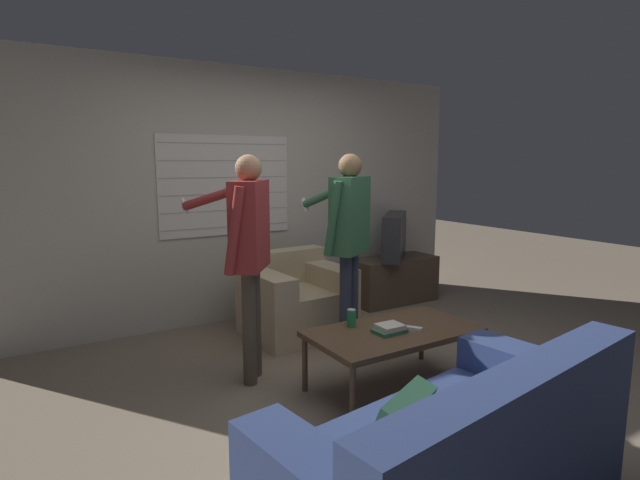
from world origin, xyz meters
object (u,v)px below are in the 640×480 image
person_left_standing (248,240)px  armchair_beige (295,300)px  spare_remote (413,328)px  floor_fan (345,299)px  tv (394,236)px  book_stack (390,329)px  soda_can (351,318)px  person_right_standing (348,229)px  couch_blue (457,461)px  coffee_table (393,334)px

person_left_standing → armchair_beige: bearing=-9.0°
spare_remote → floor_fan: (0.56, 1.66, -0.27)m
tv → book_stack: size_ratio=3.33×
book_stack → soda_can: bearing=121.0°
person_right_standing → person_left_standing: bearing=156.4°
couch_blue → tv: bearing=47.0°
soda_can → floor_fan: size_ratio=0.32×
floor_fan → person_left_standing: bearing=-148.5°
tv → spare_remote: 2.29m
spare_remote → book_stack: bearing=129.4°
person_left_standing → soda_can: (0.59, -0.46, -0.56)m
person_right_standing → soda_can: person_right_standing is taller
person_right_standing → spare_remote: (-0.04, -0.86, -0.61)m
person_left_standing → floor_fan: (1.47, 0.90, -0.87)m
book_stack → coffee_table: bearing=29.6°
couch_blue → soda_can: 1.49m
coffee_table → person_left_standing: 1.23m
armchair_beige → couch_blue: bearing=74.4°
tv → person_left_standing: 2.52m
book_stack → floor_fan: 1.79m
couch_blue → person_left_standing: size_ratio=1.11×
couch_blue → soda_can: size_ratio=14.69×
coffee_table → person_left_standing: size_ratio=0.71×
coffee_table → floor_fan: bearing=67.0°
soda_can → spare_remote: size_ratio=0.98×
couch_blue → person_right_standing: bearing=60.8°
couch_blue → coffee_table: 1.36m
book_stack → floor_fan: size_ratio=0.57×
person_left_standing → book_stack: size_ratio=7.48×
armchair_beige → book_stack: armchair_beige is taller
book_stack → floor_fan: bearing=65.6°
couch_blue → spare_remote: bearing=48.9°
spare_remote → person_left_standing: bearing=104.5°
person_right_standing → tv: bearing=6.1°
coffee_table → person_right_standing: 1.03m
person_right_standing → book_stack: bearing=-134.7°
tv → spare_remote: bearing=8.5°
tv → spare_remote: (-1.35, -1.82, -0.32)m
person_right_standing → floor_fan: bearing=26.7°
person_left_standing → coffee_table: bearing=-92.2°
book_stack → soda_can: size_ratio=1.77×
tv → book_stack: 2.36m
armchair_beige → spare_remote: armchair_beige is taller
armchair_beige → coffee_table: bearing=88.7°
couch_blue → spare_remote: couch_blue is taller
soda_can → spare_remote: (0.32, -0.29, -0.05)m
tv → person_right_standing: 1.65m
couch_blue → soda_can: couch_blue is taller
couch_blue → floor_fan: couch_blue is taller
armchair_beige → tv: 1.59m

